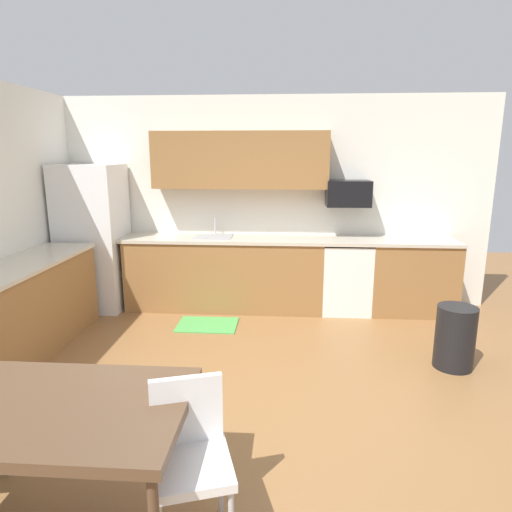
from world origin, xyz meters
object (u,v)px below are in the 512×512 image
(microwave, at_px, (348,193))
(chair_near_table, at_px, (190,449))
(oven_range, at_px, (345,276))
(trash_bin, at_px, (455,337))
(dining_table, at_px, (53,414))
(refrigerator, at_px, (93,238))

(microwave, xyz_separation_m, chair_near_table, (-1.24, -3.68, -0.99))
(oven_range, bearing_deg, chair_near_table, -109.06)
(trash_bin, bearing_deg, oven_range, 118.69)
(dining_table, distance_m, trash_bin, 3.47)
(microwave, bearing_deg, dining_table, -118.08)
(refrigerator, relative_size, trash_bin, 3.08)
(chair_near_table, bearing_deg, trash_bin, 44.69)
(oven_range, distance_m, dining_table, 4.07)
(microwave, bearing_deg, trash_bin, -62.81)
(dining_table, height_order, chair_near_table, chair_near_table)
(oven_range, height_order, dining_table, oven_range)
(chair_near_table, distance_m, trash_bin, 2.92)
(chair_near_table, bearing_deg, refrigerator, 119.73)
(microwave, distance_m, dining_table, 4.23)
(chair_near_table, relative_size, trash_bin, 1.42)
(chair_near_table, bearing_deg, oven_range, 70.94)
(dining_table, bearing_deg, trash_bin, 36.10)
(dining_table, bearing_deg, microwave, 61.92)
(oven_range, bearing_deg, microwave, 90.00)
(oven_range, height_order, microwave, microwave)
(dining_table, bearing_deg, chair_near_table, -1.20)
(refrigerator, xyz_separation_m, oven_range, (3.23, 0.08, -0.47))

